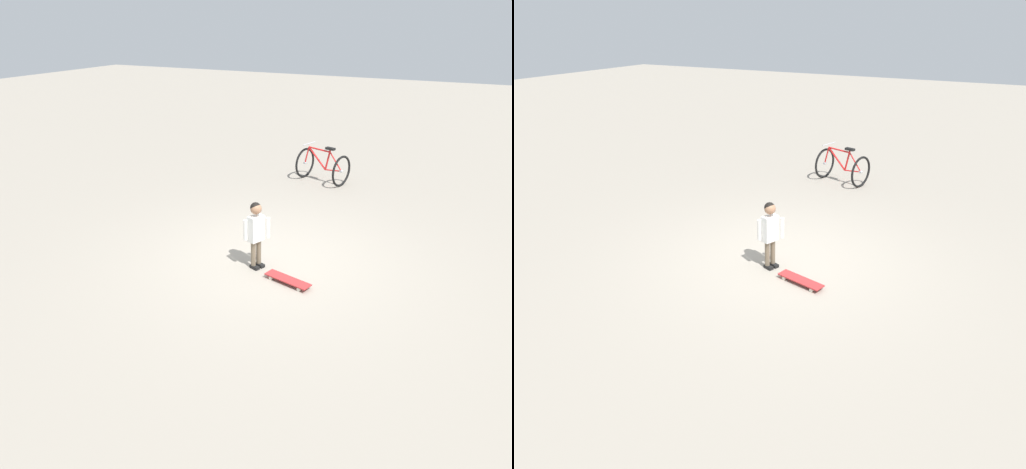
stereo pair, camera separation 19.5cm
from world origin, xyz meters
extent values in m
plane|color=#9E9384|center=(0.00, 0.00, 0.00)|extent=(50.00, 50.00, 0.00)
cylinder|color=brown|center=(-0.37, 0.08, 0.24)|extent=(0.08, 0.08, 0.42)
cube|color=black|center=(-0.38, 0.05, 0.03)|extent=(0.13, 0.17, 0.05)
cylinder|color=brown|center=(-0.47, 0.12, 0.24)|extent=(0.08, 0.08, 0.42)
cube|color=black|center=(-0.48, 0.09, 0.03)|extent=(0.13, 0.17, 0.05)
cube|color=white|center=(-0.42, 0.10, 0.65)|extent=(0.27, 0.22, 0.40)
cylinder|color=white|center=(-0.31, -0.05, 0.65)|extent=(0.06, 0.06, 0.32)
cylinder|color=white|center=(-0.54, 0.21, 0.65)|extent=(0.06, 0.06, 0.32)
sphere|color=#9E7051|center=(-0.42, 0.10, 0.96)|extent=(0.17, 0.17, 0.17)
sphere|color=black|center=(-0.42, 0.11, 0.98)|extent=(0.16, 0.16, 0.16)
cube|color=#B22D2D|center=(-0.67, -0.54, 0.07)|extent=(0.36, 0.75, 0.02)
cube|color=#B7B7BC|center=(-0.73, -0.78, 0.05)|extent=(0.11, 0.06, 0.02)
cube|color=#B7B7BC|center=(-0.61, -0.29, 0.05)|extent=(0.11, 0.06, 0.02)
cylinder|color=beige|center=(-0.66, -0.80, 0.03)|extent=(0.04, 0.06, 0.06)
cylinder|color=beige|center=(-0.81, -0.77, 0.03)|extent=(0.04, 0.06, 0.06)
cylinder|color=beige|center=(-0.54, -0.31, 0.03)|extent=(0.04, 0.06, 0.06)
cylinder|color=beige|center=(-0.68, -0.27, 0.03)|extent=(0.04, 0.06, 0.06)
torus|color=black|center=(4.21, 1.09, 0.36)|extent=(0.70, 0.24, 0.71)
torus|color=black|center=(3.93, 0.11, 0.36)|extent=(0.70, 0.24, 0.71)
cylinder|color=#B7B7BC|center=(4.21, 1.09, 0.36)|extent=(0.07, 0.07, 0.06)
cylinder|color=#B7B7BC|center=(3.93, 0.11, 0.36)|extent=(0.07, 0.07, 0.06)
cylinder|color=red|center=(4.11, 0.76, 0.53)|extent=(0.18, 0.51, 0.48)
cylinder|color=red|center=(4.10, 0.71, 0.75)|extent=(0.20, 0.58, 0.06)
cylinder|color=red|center=(4.03, 0.47, 0.54)|extent=(0.08, 0.14, 0.48)
cylinder|color=red|center=(3.99, 0.32, 0.33)|extent=(0.15, 0.42, 0.08)
cylinder|color=red|center=(3.97, 0.27, 0.55)|extent=(0.12, 0.35, 0.40)
cylinder|color=red|center=(4.19, 1.04, 0.56)|extent=(0.07, 0.13, 0.41)
cube|color=black|center=(4.02, 0.43, 0.82)|extent=(0.16, 0.24, 0.05)
cylinder|color=#B7B7BC|center=(4.18, 0.99, 0.84)|extent=(0.45, 0.15, 0.02)
camera|label=1|loc=(-6.41, -2.87, 3.56)|focal=34.25mm
camera|label=2|loc=(-6.32, -3.04, 3.56)|focal=34.25mm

